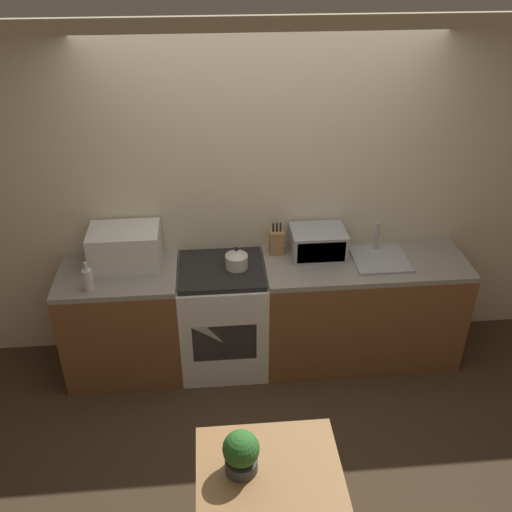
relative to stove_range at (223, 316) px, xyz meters
name	(u,v)px	position (x,y,z in m)	size (l,w,h in m)	color
ground_plane	(274,421)	(0.33, -0.69, -0.45)	(16.00, 16.00, 0.00)	#3D2D1E
wall_back	(261,198)	(0.33, 0.34, 0.85)	(10.00, 0.06, 2.60)	beige
counter_left_run	(124,321)	(-0.77, 0.00, 0.00)	(0.88, 0.62, 0.90)	brown
counter_right_run	(360,309)	(1.10, 0.00, 0.00)	(1.54, 0.62, 0.90)	brown
stove_range	(223,316)	(0.00, 0.00, 0.00)	(0.66, 0.62, 0.90)	silver
kettle	(237,259)	(0.12, 0.00, 0.53)	(0.17, 0.17, 0.18)	beige
microwave	(125,248)	(-0.70, 0.11, 0.60)	(0.51, 0.35, 0.29)	silver
bottle	(88,279)	(-0.93, -0.20, 0.54)	(0.07, 0.07, 0.22)	silver
knife_block	(277,242)	(0.44, 0.18, 0.55)	(0.11, 0.10, 0.26)	#9E7042
toaster_oven	(318,242)	(0.75, 0.13, 0.56)	(0.41, 0.32, 0.21)	#999BA0
sink_basin	(380,258)	(1.21, 0.01, 0.47)	(0.41, 0.40, 0.24)	#999BA0
dining_table	(271,499)	(0.18, -1.79, 0.21)	(0.74, 0.80, 0.76)	#9E7042
potted_plant	(241,452)	(0.04, -1.69, 0.44)	(0.19, 0.19, 0.25)	#424247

